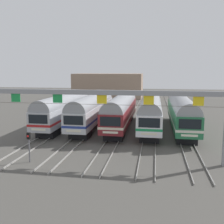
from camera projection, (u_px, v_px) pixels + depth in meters
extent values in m
plane|color=#4C4944|center=(121.00, 128.00, 37.49)|extent=(160.00, 160.00, 0.00)
cube|color=gray|center=(89.00, 109.00, 55.51)|extent=(0.07, 70.00, 0.15)
cube|color=gray|center=(96.00, 109.00, 55.27)|extent=(0.07, 70.00, 0.15)
cube|color=gray|center=(108.00, 109.00, 54.83)|extent=(0.07, 70.00, 0.15)
cube|color=gray|center=(115.00, 109.00, 54.59)|extent=(0.07, 70.00, 0.15)
cube|color=gray|center=(128.00, 110.00, 54.14)|extent=(0.07, 70.00, 0.15)
cube|color=gray|center=(135.00, 110.00, 53.91)|extent=(0.07, 70.00, 0.15)
cube|color=gray|center=(148.00, 110.00, 53.46)|extent=(0.07, 70.00, 0.15)
cube|color=gray|center=(155.00, 110.00, 53.23)|extent=(0.07, 70.00, 0.15)
cube|color=gray|center=(169.00, 111.00, 52.78)|extent=(0.07, 70.00, 0.15)
cube|color=gray|center=(176.00, 111.00, 52.55)|extent=(0.07, 70.00, 0.15)
cube|color=#B2B5BA|center=(65.00, 111.00, 38.49)|extent=(2.85, 18.00, 2.35)
cube|color=#B21E1E|center=(65.00, 113.00, 38.55)|extent=(2.88, 18.02, 0.28)
cylinder|color=gray|center=(65.00, 103.00, 38.30)|extent=(2.74, 17.64, 2.74)
cube|color=black|center=(38.00, 119.00, 29.63)|extent=(2.28, 0.06, 1.03)
cube|color=silver|center=(38.00, 130.00, 29.83)|extent=(1.71, 0.05, 0.24)
cube|color=black|center=(48.00, 132.00, 32.63)|extent=(2.28, 2.60, 1.05)
cube|color=black|center=(78.00, 115.00, 44.90)|extent=(2.28, 2.60, 1.05)
cube|color=#4C4C51|center=(75.00, 90.00, 42.96)|extent=(1.10, 1.10, 0.20)
cube|color=silver|center=(92.00, 112.00, 37.81)|extent=(2.85, 18.00, 2.35)
cube|color=navy|center=(92.00, 114.00, 37.87)|extent=(2.88, 18.02, 0.28)
cylinder|color=gray|center=(92.00, 104.00, 37.62)|extent=(2.74, 17.64, 2.74)
cube|color=black|center=(73.00, 120.00, 28.95)|extent=(2.28, 0.06, 1.03)
cube|color=silver|center=(74.00, 131.00, 29.15)|extent=(1.71, 0.05, 0.24)
cube|color=black|center=(80.00, 133.00, 31.95)|extent=(2.28, 2.60, 1.05)
cube|color=black|center=(101.00, 116.00, 44.22)|extent=(2.28, 2.60, 1.05)
cube|color=#4C4C51|center=(100.00, 90.00, 42.28)|extent=(1.10, 1.10, 0.20)
cube|color=maroon|center=(121.00, 113.00, 37.13)|extent=(2.85, 18.00, 2.35)
cube|color=beige|center=(121.00, 115.00, 37.19)|extent=(2.88, 18.02, 0.28)
cylinder|color=gray|center=(121.00, 104.00, 36.94)|extent=(2.74, 17.64, 2.74)
cube|color=black|center=(110.00, 122.00, 28.27)|extent=(2.28, 0.06, 1.03)
cube|color=silver|center=(110.00, 132.00, 28.47)|extent=(1.71, 0.05, 0.24)
cube|color=black|center=(114.00, 135.00, 31.27)|extent=(2.28, 2.60, 1.05)
cube|color=black|center=(126.00, 117.00, 43.54)|extent=(2.28, 2.60, 1.05)
cube|color=white|center=(151.00, 113.00, 36.45)|extent=(2.85, 18.00, 2.35)
cube|color=#198C4C|center=(151.00, 116.00, 36.51)|extent=(2.88, 18.02, 0.28)
cylinder|color=gray|center=(151.00, 105.00, 36.26)|extent=(2.74, 17.64, 2.74)
cube|color=black|center=(149.00, 123.00, 27.59)|extent=(2.28, 0.06, 1.03)
cube|color=silver|center=(149.00, 134.00, 27.79)|extent=(1.71, 0.05, 0.24)
cube|color=black|center=(149.00, 136.00, 30.59)|extent=(2.28, 2.60, 1.05)
cube|color=black|center=(151.00, 117.00, 42.86)|extent=(2.28, 2.60, 1.05)
cube|color=#236B42|center=(181.00, 114.00, 35.77)|extent=(2.85, 18.00, 2.35)
cube|color=silver|center=(181.00, 117.00, 35.83)|extent=(2.88, 18.02, 0.28)
cylinder|color=gray|center=(182.00, 106.00, 35.58)|extent=(2.74, 17.64, 2.74)
cube|color=black|center=(190.00, 124.00, 26.91)|extent=(2.28, 0.06, 1.03)
cube|color=silver|center=(189.00, 136.00, 27.11)|extent=(1.71, 0.05, 0.24)
cube|color=black|center=(186.00, 138.00, 29.91)|extent=(2.28, 2.60, 1.05)
cube|color=black|center=(177.00, 118.00, 42.18)|extent=(2.28, 2.60, 1.05)
cube|color=#4C4C51|center=(179.00, 92.00, 40.24)|extent=(1.10, 1.10, 0.20)
cube|color=gray|center=(102.00, 92.00, 23.34)|extent=(21.62, 0.32, 0.44)
cube|color=#198C3F|center=(16.00, 98.00, 24.80)|extent=(0.90, 0.08, 0.80)
cube|color=#198C3F|center=(58.00, 98.00, 24.12)|extent=(0.90, 0.08, 0.80)
cube|color=yellow|center=(102.00, 99.00, 23.44)|extent=(0.90, 0.08, 0.80)
cube|color=yellow|center=(149.00, 100.00, 22.76)|extent=(0.90, 0.08, 0.80)
cube|color=yellow|center=(198.00, 101.00, 22.08)|extent=(0.90, 0.08, 0.80)
cylinder|color=#3F382D|center=(102.00, 105.00, 23.52)|extent=(21.62, 0.03, 0.03)
cylinder|color=#59595E|center=(29.00, 147.00, 23.30)|extent=(0.12, 0.12, 2.80)
cube|color=black|center=(29.00, 136.00, 23.13)|extent=(0.28, 0.24, 0.60)
sphere|color=red|center=(28.00, 136.00, 22.99)|extent=(0.18, 0.18, 0.18)
cube|color=gray|center=(108.00, 86.00, 77.90)|extent=(20.11, 10.00, 7.19)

